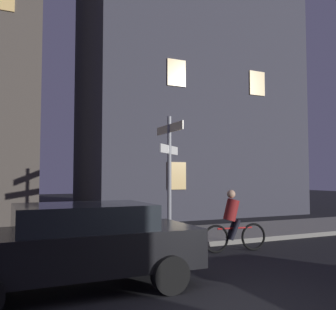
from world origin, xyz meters
TOP-DOWN VIEW (x-y plane):
  - sidewalk_kerb at (0.00, 6.28)m, footprint 40.00×3.24m
  - signpost at (1.49, 5.30)m, footprint 1.03×1.75m
  - car_far_trailing at (-1.74, 2.19)m, footprint 4.41×2.02m
  - cyclist at (2.63, 3.79)m, footprint 1.82×0.37m
  - building_right_block at (6.37, 13.33)m, footprint 11.12×6.17m

SIDE VIEW (x-z plane):
  - sidewalk_kerb at x=0.00m, z-range 0.00..0.14m
  - cyclist at x=2.63m, z-range -0.06..1.55m
  - car_far_trailing at x=-1.74m, z-range 0.06..1.53m
  - signpost at x=1.49m, z-range 0.50..4.06m
  - building_right_block at x=6.37m, z-range 0.00..21.33m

